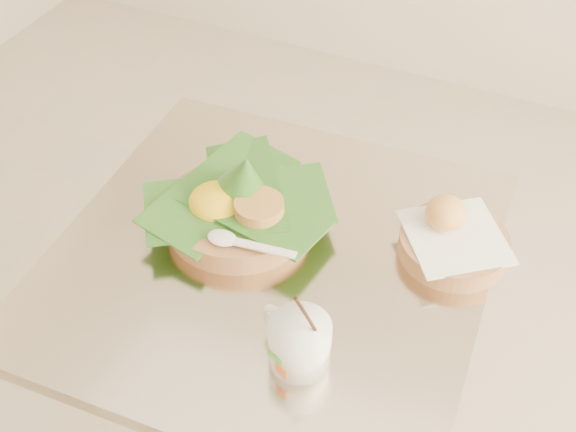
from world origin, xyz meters
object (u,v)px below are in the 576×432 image
at_px(cafe_table, 272,335).
at_px(coffee_mug, 298,341).
at_px(bread_basket, 452,239).
at_px(rice_basket, 238,204).

xyz_separation_m(cafe_table, coffee_mug, (0.13, -0.17, 0.26)).
height_order(bread_basket, coffee_mug, coffee_mug).
distance_m(bread_basket, coffee_mug, 0.33).
distance_m(rice_basket, coffee_mug, 0.30).
bearing_deg(bread_basket, cafe_table, -153.54).
relative_size(cafe_table, coffee_mug, 4.83).
height_order(rice_basket, coffee_mug, rice_basket).
distance_m(cafe_table, bread_basket, 0.39).
relative_size(cafe_table, bread_basket, 3.50).
bearing_deg(rice_basket, cafe_table, -30.36).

